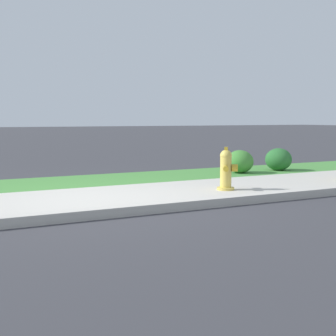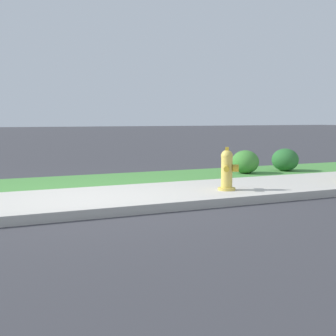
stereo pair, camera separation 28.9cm
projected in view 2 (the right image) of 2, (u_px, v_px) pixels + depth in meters
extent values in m
plane|color=#38383D|center=(92.00, 199.00, 6.81)|extent=(120.00, 120.00, 0.00)
cube|color=#BCB7AD|center=(92.00, 199.00, 6.81)|extent=(18.00, 2.34, 0.01)
cube|color=#47893D|center=(62.00, 182.00, 8.66)|extent=(18.00, 1.75, 0.01)
cube|color=#BCB7AD|center=(120.00, 211.00, 5.67)|extent=(18.00, 0.16, 0.12)
cylinder|color=gold|center=(227.00, 189.00, 7.62)|extent=(0.29, 0.29, 0.05)
cylinder|color=gold|center=(227.00, 172.00, 7.59)|extent=(0.18, 0.18, 0.52)
sphere|color=gold|center=(227.00, 156.00, 7.56)|extent=(0.19, 0.19, 0.19)
cube|color=#B29323|center=(227.00, 149.00, 7.55)|extent=(0.08, 0.08, 0.06)
cylinder|color=#B29323|center=(227.00, 167.00, 7.72)|extent=(0.12, 0.12, 0.09)
cylinder|color=#B29323|center=(227.00, 169.00, 7.45)|extent=(0.12, 0.12, 0.09)
cylinder|color=#B29323|center=(236.00, 168.00, 7.56)|extent=(0.15, 0.16, 0.12)
ellipsoid|color=#3D7F33|center=(245.00, 162.00, 9.99)|extent=(0.58, 0.58, 0.50)
ellipsoid|color=#28662D|center=(285.00, 160.00, 10.45)|extent=(0.59, 0.59, 0.50)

